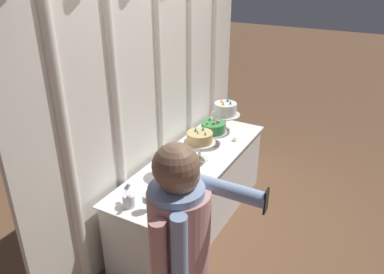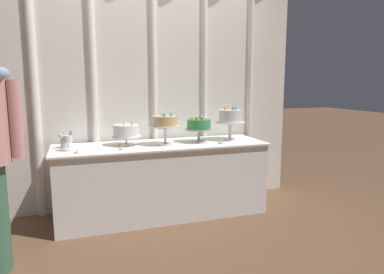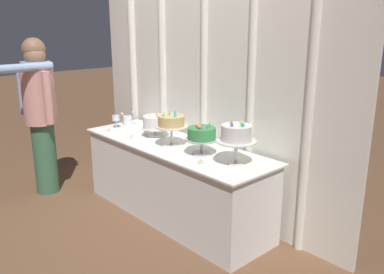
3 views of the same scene
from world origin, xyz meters
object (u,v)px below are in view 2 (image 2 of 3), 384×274
(cake_table, at_px, (162,179))
(tealight_far_left, at_px, (77,152))
(cake_display_leftmost, at_px, (126,132))
(flower_vase, at_px, (66,141))
(wine_glass, at_px, (68,139))
(cake_display_midright, at_px, (199,125))
(cake_display_midleft, at_px, (165,123))
(tealight_near_left, at_px, (122,149))
(tealight_near_right, at_px, (221,143))
(cake_display_rightmost, at_px, (230,117))

(cake_table, height_order, tealight_far_left, tealight_far_left)
(cake_display_leftmost, height_order, flower_vase, cake_display_leftmost)
(wine_glass, bearing_deg, cake_display_midright, 2.93)
(cake_display_midleft, height_order, tealight_far_left, cake_display_midleft)
(flower_vase, bearing_deg, tealight_far_left, -72.89)
(cake_display_leftmost, xyz_separation_m, tealight_far_left, (-0.45, -0.25, -0.12))
(cake_table, xyz_separation_m, wine_glass, (-0.87, -0.07, 0.46))
(tealight_far_left, distance_m, tealight_near_left, 0.38)
(cake_display_midright, relative_size, tealight_near_right, 5.52)
(cake_display_leftmost, relative_size, cake_display_rightmost, 0.77)
(cake_display_midright, relative_size, tealight_near_left, 7.16)
(cake_display_midleft, bearing_deg, cake_display_rightmost, 5.18)
(cake_display_midleft, bearing_deg, tealight_far_left, -168.80)
(cake_display_rightmost, relative_size, tealight_near_right, 6.94)
(cake_display_leftmost, bearing_deg, cake_display_midright, -4.52)
(cake_table, relative_size, cake_display_rightmost, 5.80)
(tealight_far_left, height_order, tealight_near_left, tealight_near_left)
(cake_table, bearing_deg, wine_glass, -175.31)
(cake_table, xyz_separation_m, cake_display_leftmost, (-0.34, 0.05, 0.49))
(cake_display_midright, distance_m, tealight_far_left, 1.20)
(cake_display_midright, bearing_deg, wine_glass, -177.07)
(cake_table, distance_m, cake_display_midleft, 0.57)
(cake_display_leftmost, xyz_separation_m, tealight_near_left, (-0.08, -0.23, -0.12))
(cake_display_leftmost, bearing_deg, cake_table, -8.36)
(cake_display_rightmost, xyz_separation_m, flower_vase, (-1.62, 0.07, -0.18))
(cake_display_midright, height_order, flower_vase, cake_display_midright)
(tealight_far_left, bearing_deg, tealight_near_left, 3.55)
(flower_vase, relative_size, tealight_near_left, 4.08)
(cake_display_midright, bearing_deg, tealight_far_left, -170.50)
(cake_display_rightmost, relative_size, flower_vase, 2.21)
(cake_table, distance_m, tealight_near_left, 0.59)
(cake_display_rightmost, height_order, tealight_near_right, cake_display_rightmost)
(cake_display_leftmost, height_order, tealight_near_left, cake_display_leftmost)
(cake_display_midleft, distance_m, cake_display_midright, 0.36)
(cake_display_midleft, xyz_separation_m, wine_glass, (-0.89, -0.03, -0.11))
(cake_display_midleft, height_order, cake_display_rightmost, cake_display_rightmost)
(cake_display_leftmost, relative_size, cake_display_midleft, 0.86)
(flower_vase, xyz_separation_m, tealight_near_left, (0.47, -0.27, -0.05))
(cake_display_midright, bearing_deg, cake_display_midleft, -174.41)
(wine_glass, height_order, tealight_near_left, wine_glass)
(cake_table, xyz_separation_m, cake_display_rightmost, (0.74, 0.02, 0.60))
(cake_display_midleft, bearing_deg, cake_display_midright, 5.59)
(cake_table, height_order, cake_display_midleft, cake_display_midleft)
(tealight_far_left, bearing_deg, cake_display_midleft, 11.20)
(cake_display_midright, relative_size, flower_vase, 1.76)
(cake_display_midleft, distance_m, tealight_far_left, 0.86)
(cake_display_rightmost, xyz_separation_m, tealight_near_left, (-1.16, -0.20, -0.23))
(tealight_far_left, relative_size, tealight_near_right, 0.91)
(tealight_near_left, xyz_separation_m, tealight_near_right, (0.97, 0.00, -0.00))
(tealight_far_left, bearing_deg, wine_glass, 118.71)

